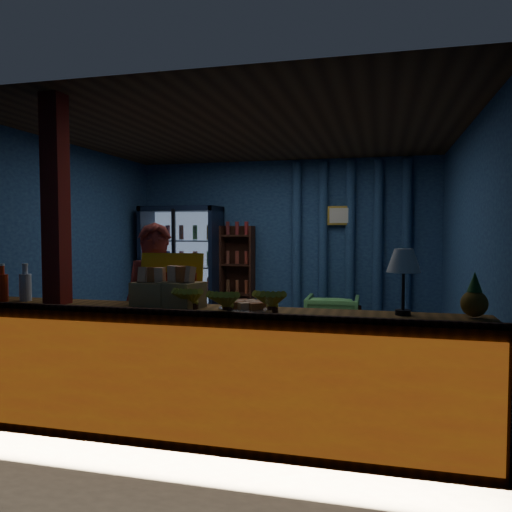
{
  "coord_description": "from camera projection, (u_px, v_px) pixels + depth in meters",
  "views": [
    {
      "loc": [
        1.44,
        -5.34,
        1.54
      ],
      "look_at": [
        0.15,
        -0.2,
        1.26
      ],
      "focal_mm": 35.0,
      "sensor_mm": 36.0,
      "label": 1
    }
  ],
  "objects": [
    {
      "name": "side_table",
      "position": [
        358.0,
        328.0,
        6.66
      ],
      "size": [
        0.54,
        0.43,
        0.53
      ],
      "color": "#3A1D12",
      "rests_on": "ground"
    },
    {
      "name": "counter",
      "position": [
        181.0,
        372.0,
        3.73
      ],
      "size": [
        4.4,
        0.57,
        0.99
      ],
      "color": "brown",
      "rests_on": "ground"
    },
    {
      "name": "room_walls",
      "position": [
        247.0,
        227.0,
        5.52
      ],
      "size": [
        4.6,
        4.6,
        4.6
      ],
      "color": "navy",
      "rests_on": "ground"
    },
    {
      "name": "support_post",
      "position": [
        57.0,
        260.0,
        3.95
      ],
      "size": [
        0.16,
        0.16,
        2.6
      ],
      "primitive_type": "cube",
      "color": "maroon",
      "rests_on": "ground"
    },
    {
      "name": "pineapple",
      "position": [
        474.0,
        299.0,
        3.31
      ],
      "size": [
        0.18,
        0.18,
        0.3
      ],
      "color": "brown",
      "rests_on": "counter"
    },
    {
      "name": "yellow_sign",
      "position": [
        171.0,
        279.0,
        3.96
      ],
      "size": [
        0.51,
        0.15,
        0.4
      ],
      "color": "#F4A70C",
      "rests_on": "counter"
    },
    {
      "name": "framed_picture",
      "position": [
        340.0,
        216.0,
        7.34
      ],
      "size": [
        0.36,
        0.04,
        0.28
      ],
      "color": "gold",
      "rests_on": "room_walls"
    },
    {
      "name": "snack_box_left",
      "position": [
        182.0,
        293.0,
        3.79
      ],
      "size": [
        0.35,
        0.32,
        0.31
      ],
      "color": "olive",
      "rests_on": "counter"
    },
    {
      "name": "soda_bottles",
      "position": [
        7.0,
        286.0,
        4.14
      ],
      "size": [
        0.42,
        0.18,
        0.31
      ],
      "color": "red",
      "rests_on": "counter"
    },
    {
      "name": "pastry_tray",
      "position": [
        248.0,
        307.0,
        3.64
      ],
      "size": [
        0.43,
        0.43,
        0.07
      ],
      "color": "silver",
      "rests_on": "counter"
    },
    {
      "name": "ground",
      "position": [
        247.0,
        367.0,
        5.6
      ],
      "size": [
        4.6,
        4.6,
        0.0
      ],
      "primitive_type": "plane",
      "color": "#515154",
      "rests_on": "ground"
    },
    {
      "name": "curtain_folds",
      "position": [
        350.0,
        246.0,
        7.37
      ],
      "size": [
        1.74,
        0.14,
        2.5
      ],
      "color": "navy",
      "rests_on": "room_walls"
    },
    {
      "name": "bottle_shelf",
      "position": [
        238.0,
        278.0,
        7.73
      ],
      "size": [
        0.5,
        0.28,
        1.6
      ],
      "color": "#3A1D12",
      "rests_on": "ground"
    },
    {
      "name": "shopkeeper",
      "position": [
        156.0,
        316.0,
        4.28
      ],
      "size": [
        0.65,
        0.5,
        1.6
      ],
      "primitive_type": "imported",
      "rotation": [
        0.0,
        0.0,
        0.21
      ],
      "color": "maroon",
      "rests_on": "ground"
    },
    {
      "name": "green_chair",
      "position": [
        332.0,
        319.0,
        6.78
      ],
      "size": [
        0.71,
        0.73,
        0.65
      ],
      "primitive_type": "imported",
      "rotation": [
        0.0,
        0.0,
        3.16
      ],
      "color": "#55A552",
      "rests_on": "ground"
    },
    {
      "name": "snack_box_centre",
      "position": [
        153.0,
        292.0,
        3.88
      ],
      "size": [
        0.3,
        0.26,
        0.3
      ],
      "color": "olive",
      "rests_on": "counter"
    },
    {
      "name": "beverage_cooler",
      "position": [
        183.0,
        269.0,
        7.79
      ],
      "size": [
        1.2,
        0.62,
        1.9
      ],
      "color": "black",
      "rests_on": "ground"
    },
    {
      "name": "table_lamp",
      "position": [
        404.0,
        263.0,
        3.43
      ],
      "size": [
        0.23,
        0.23,
        0.46
      ],
      "color": "black",
      "rests_on": "counter"
    },
    {
      "name": "banana_bunches",
      "position": [
        229.0,
        299.0,
        3.56
      ],
      "size": [
        0.88,
        0.32,
        0.19
      ],
      "color": "gold",
      "rests_on": "counter"
    }
  ]
}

